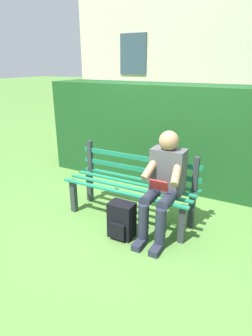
# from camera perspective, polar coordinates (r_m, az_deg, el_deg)

# --- Properties ---
(ground) EXTENTS (60.00, 60.00, 0.00)m
(ground) POSITION_cam_1_polar(r_m,az_deg,el_deg) (3.74, 0.74, -9.97)
(ground) COLOR #517F38
(park_bench) EXTENTS (1.66, 0.53, 0.88)m
(park_bench) POSITION_cam_1_polar(r_m,az_deg,el_deg) (3.60, 1.26, -3.48)
(park_bench) COLOR #2D3338
(park_bench) RESTS_ON ground
(person_seated) EXTENTS (0.44, 0.73, 1.20)m
(person_seated) POSITION_cam_1_polar(r_m,az_deg,el_deg) (3.20, 7.54, -2.79)
(person_seated) COLOR #4C4C51
(person_seated) RESTS_ON ground
(hedge_backdrop) EXTENTS (5.04, 0.85, 1.70)m
(hedge_backdrop) POSITION_cam_1_polar(r_m,az_deg,el_deg) (4.55, 14.47, 6.35)
(hedge_backdrop) COLOR #19471E
(hedge_backdrop) RESTS_ON ground
(backpack) EXTENTS (0.28, 0.27, 0.42)m
(backpack) POSITION_cam_1_polar(r_m,az_deg,el_deg) (3.29, -0.89, -10.45)
(backpack) COLOR black
(backpack) RESTS_ON ground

